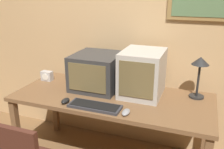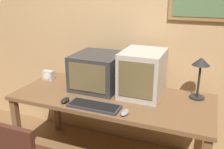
{
  "view_description": "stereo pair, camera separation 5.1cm",
  "coord_description": "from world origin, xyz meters",
  "px_view_note": "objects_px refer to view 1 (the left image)",
  "views": [
    {
      "loc": [
        0.73,
        -1.16,
        1.66
      ],
      "look_at": [
        0.0,
        0.8,
        0.94
      ],
      "focal_mm": 40.0,
      "sensor_mm": 36.0,
      "label": 1
    },
    {
      "loc": [
        0.78,
        -1.14,
        1.66
      ],
      "look_at": [
        0.0,
        0.8,
        0.94
      ],
      "focal_mm": 40.0,
      "sensor_mm": 36.0,
      "label": 2
    }
  ],
  "objects_px": {
    "monitor_right": "(142,73)",
    "keyboard_main": "(95,106)",
    "mouse_near_keyboard": "(126,112)",
    "desk_lamp": "(200,67)",
    "mouse_far_corner": "(65,101)",
    "monitor_left": "(97,71)",
    "desk_clock": "(47,76)"
  },
  "relations": [
    {
      "from": "mouse_far_corner",
      "to": "desk_clock",
      "type": "distance_m",
      "value": 0.62
    },
    {
      "from": "monitor_left",
      "to": "desk_clock",
      "type": "xyz_separation_m",
      "value": [
        -0.58,
        -0.01,
        -0.12
      ]
    },
    {
      "from": "mouse_far_corner",
      "to": "monitor_left",
      "type": "bearing_deg",
      "value": 74.51
    },
    {
      "from": "monitor_left",
      "to": "monitor_right",
      "type": "height_order",
      "value": "monitor_right"
    },
    {
      "from": "mouse_near_keyboard",
      "to": "mouse_far_corner",
      "type": "bearing_deg",
      "value": 178.82
    },
    {
      "from": "monitor_right",
      "to": "desk_lamp",
      "type": "distance_m",
      "value": 0.5
    },
    {
      "from": "keyboard_main",
      "to": "mouse_near_keyboard",
      "type": "height_order",
      "value": "mouse_near_keyboard"
    },
    {
      "from": "mouse_near_keyboard",
      "to": "monitor_right",
      "type": "bearing_deg",
      "value": 87.54
    },
    {
      "from": "monitor_right",
      "to": "mouse_far_corner",
      "type": "bearing_deg",
      "value": -143.5
    },
    {
      "from": "mouse_far_corner",
      "to": "desk_lamp",
      "type": "relative_size",
      "value": 0.27
    },
    {
      "from": "keyboard_main",
      "to": "desk_clock",
      "type": "relative_size",
      "value": 3.72
    },
    {
      "from": "keyboard_main",
      "to": "desk_lamp",
      "type": "relative_size",
      "value": 1.17
    },
    {
      "from": "desk_clock",
      "to": "desk_lamp",
      "type": "distance_m",
      "value": 1.53
    },
    {
      "from": "desk_lamp",
      "to": "desk_clock",
      "type": "bearing_deg",
      "value": -176.22
    },
    {
      "from": "monitor_right",
      "to": "monitor_left",
      "type": "bearing_deg",
      "value": 179.56
    },
    {
      "from": "monitor_left",
      "to": "mouse_far_corner",
      "type": "xyz_separation_m",
      "value": [
        -0.12,
        -0.42,
        -0.15
      ]
    },
    {
      "from": "mouse_near_keyboard",
      "to": "desk_lamp",
      "type": "bearing_deg",
      "value": 46.49
    },
    {
      "from": "monitor_left",
      "to": "keyboard_main",
      "type": "bearing_deg",
      "value": -69.35
    },
    {
      "from": "monitor_right",
      "to": "keyboard_main",
      "type": "height_order",
      "value": "monitor_right"
    },
    {
      "from": "desk_clock",
      "to": "desk_lamp",
      "type": "xyz_separation_m",
      "value": [
        1.51,
        0.1,
        0.23
      ]
    },
    {
      "from": "keyboard_main",
      "to": "desk_lamp",
      "type": "bearing_deg",
      "value": 33.26
    },
    {
      "from": "desk_clock",
      "to": "mouse_far_corner",
      "type": "bearing_deg",
      "value": -41.74
    },
    {
      "from": "monitor_right",
      "to": "desk_lamp",
      "type": "bearing_deg",
      "value": 11.45
    },
    {
      "from": "monitor_right",
      "to": "desk_lamp",
      "type": "relative_size",
      "value": 1.18
    },
    {
      "from": "mouse_near_keyboard",
      "to": "desk_lamp",
      "type": "xyz_separation_m",
      "value": [
        0.5,
        0.52,
        0.27
      ]
    },
    {
      "from": "desk_lamp",
      "to": "keyboard_main",
      "type": "bearing_deg",
      "value": -146.74
    },
    {
      "from": "monitor_right",
      "to": "keyboard_main",
      "type": "distance_m",
      "value": 0.54
    },
    {
      "from": "mouse_near_keyboard",
      "to": "desk_clock",
      "type": "xyz_separation_m",
      "value": [
        -1.01,
        0.43,
        0.03
      ]
    },
    {
      "from": "mouse_near_keyboard",
      "to": "desk_lamp",
      "type": "relative_size",
      "value": 0.3
    },
    {
      "from": "mouse_near_keyboard",
      "to": "desk_lamp",
      "type": "distance_m",
      "value": 0.77
    },
    {
      "from": "mouse_near_keyboard",
      "to": "desk_clock",
      "type": "relative_size",
      "value": 0.97
    },
    {
      "from": "mouse_far_corner",
      "to": "keyboard_main",
      "type": "bearing_deg",
      "value": 1.67
    }
  ]
}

